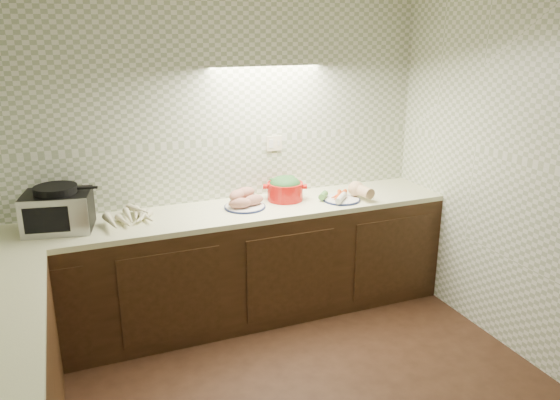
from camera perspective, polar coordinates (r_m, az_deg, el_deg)
name	(u,v)px	position (r m, az deg, el deg)	size (l,w,h in m)	color
room	(305,161)	(2.53, 2.59, 4.10)	(3.60, 3.60, 2.60)	black
counter	(150,339)	(3.43, -13.44, -13.93)	(3.60, 3.60, 0.90)	black
toaster_oven	(58,210)	(3.96, -22.19, -0.93)	(0.49, 0.41, 0.31)	black
parsnip_pile	(125,218)	(3.99, -15.94, -1.77)	(0.36, 0.38, 0.08)	#EEEBBD
sweet_potato_plate	(244,200)	(4.15, -3.82, -0.05)	(0.32, 0.32, 0.14)	#111943
onion_bowl	(245,197)	(4.27, -3.70, 0.33)	(0.16, 0.16, 0.12)	black
dutch_oven	(285,188)	(4.32, 0.54, 1.23)	(0.37, 0.37, 0.20)	red
veg_plate	(348,193)	(4.38, 7.09, 0.72)	(0.40, 0.31, 0.14)	#111943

